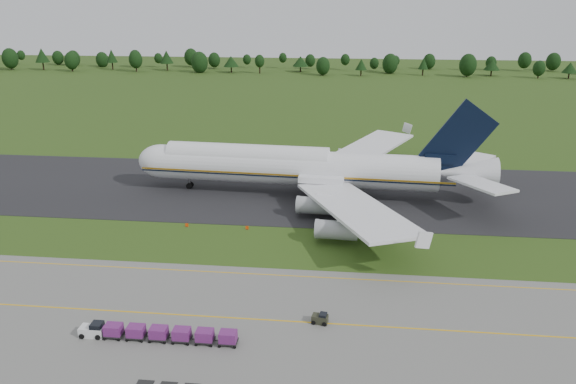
# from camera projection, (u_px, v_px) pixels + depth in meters

# --- Properties ---
(ground) EXTENTS (600.00, 600.00, 0.00)m
(ground) POSITION_uv_depth(u_px,v_px,m) (273.00, 246.00, 90.86)
(ground) COLOR #2A4615
(ground) RESTS_ON ground
(apron) EXTENTS (300.00, 52.00, 0.06)m
(apron) POSITION_uv_depth(u_px,v_px,m) (230.00, 380.00, 58.91)
(apron) COLOR slate
(apron) RESTS_ON ground
(taxiway) EXTENTS (300.00, 40.00, 0.08)m
(taxiway) POSITION_uv_depth(u_px,v_px,m) (291.00, 190.00, 117.15)
(taxiway) COLOR black
(taxiway) RESTS_ON ground
(apron_markings) EXTENTS (300.00, 30.20, 0.01)m
(apron_markings) POSITION_uv_depth(u_px,v_px,m) (242.00, 342.00, 65.50)
(apron_markings) COLOR #E7AD0D
(apron_markings) RESTS_ON apron
(tree_line) EXTENTS (527.49, 20.87, 11.87)m
(tree_line) POSITION_uv_depth(u_px,v_px,m) (294.00, 62.00, 295.34)
(tree_line) COLOR black
(tree_line) RESTS_ON ground
(aircraft) EXTENTS (73.06, 71.18, 20.53)m
(aircraft) POSITION_uv_depth(u_px,v_px,m) (301.00, 167.00, 112.90)
(aircraft) COLOR white
(aircraft) RESTS_ON ground
(baggage_train) EXTENTS (18.93, 1.72, 1.65)m
(baggage_train) POSITION_uv_depth(u_px,v_px,m) (156.00, 333.00, 65.62)
(baggage_train) COLOR white
(baggage_train) RESTS_ON apron
(utility_cart) EXTENTS (2.11, 1.47, 1.07)m
(utility_cart) POSITION_uv_depth(u_px,v_px,m) (320.00, 319.00, 69.14)
(utility_cart) COLOR #2B2D1F
(utility_cart) RESTS_ON apron
(edge_markers) EXTENTS (11.23, 0.30, 0.60)m
(edge_markers) POSITION_uv_depth(u_px,v_px,m) (217.00, 227.00, 97.93)
(edge_markers) COLOR #FB3F07
(edge_markers) RESTS_ON ground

